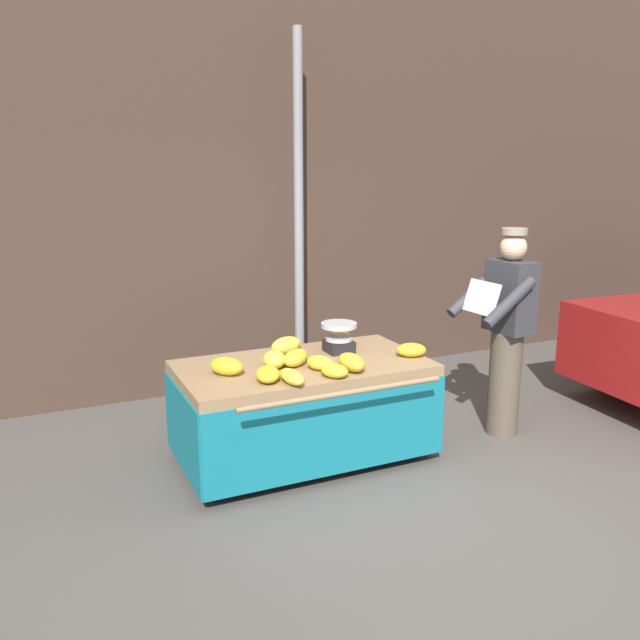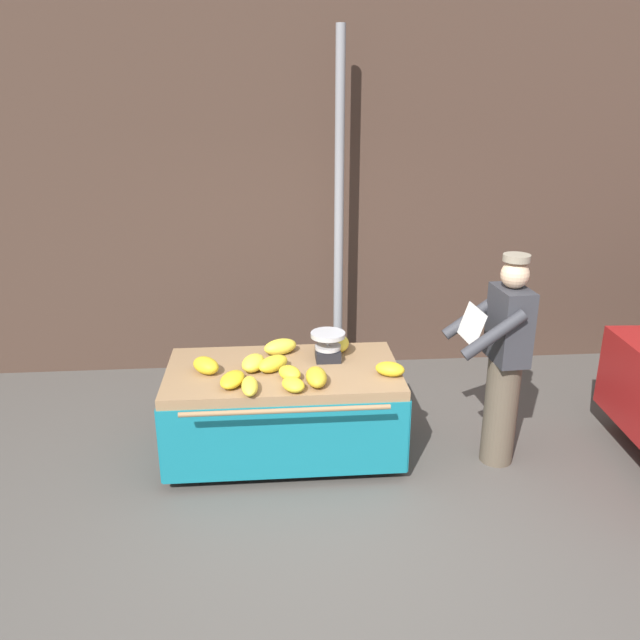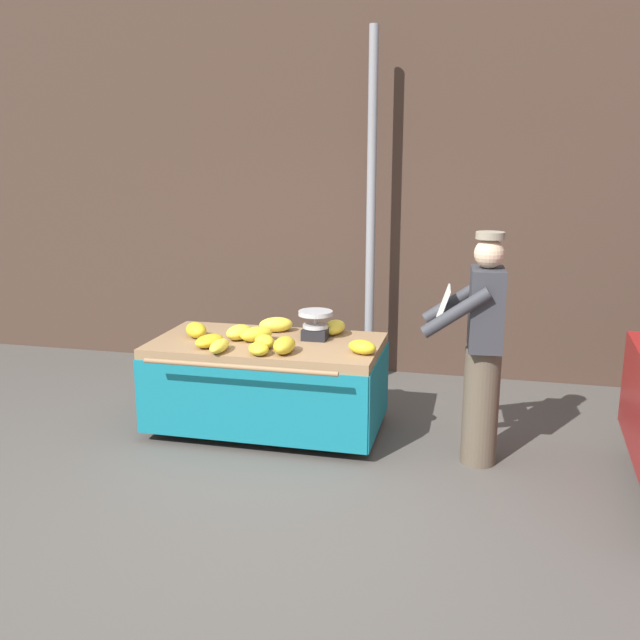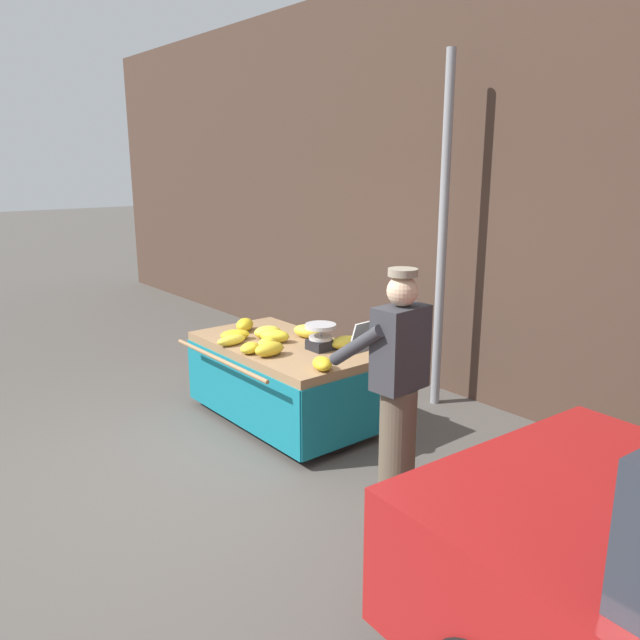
{
  "view_description": "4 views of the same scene",
  "coord_description": "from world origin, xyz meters",
  "px_view_note": "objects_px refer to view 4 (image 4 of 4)",
  "views": [
    {
      "loc": [
        -2.23,
        -3.23,
        2.22
      ],
      "look_at": [
        -0.29,
        0.96,
        1.11
      ],
      "focal_mm": 37.1,
      "sensor_mm": 36.0,
      "label": 1
    },
    {
      "loc": [
        -0.46,
        -3.56,
        2.84
      ],
      "look_at": [
        -0.08,
        1.1,
        1.16
      ],
      "focal_mm": 35.98,
      "sensor_mm": 36.0,
      "label": 2
    },
    {
      "loc": [
        1.3,
        -4.07,
        2.22
      ],
      "look_at": [
        0.11,
        0.94,
        1.0
      ],
      "focal_mm": 38.72,
      "sensor_mm": 36.0,
      "label": 3
    },
    {
      "loc": [
        4.16,
        -2.15,
        2.4
      ],
      "look_at": [
        0.02,
        1.21,
        1.05
      ],
      "focal_mm": 35.13,
      "sensor_mm": 36.0,
      "label": 4
    }
  ],
  "objects_px": {
    "banana_bunch_0": "(245,325)",
    "weighing_scale": "(321,337)",
    "banana_bunch_5": "(231,340)",
    "banana_bunch_10": "(269,349)",
    "vendor_person": "(397,388)",
    "street_pole": "(443,237)",
    "banana_bunch_6": "(308,331)",
    "banana_bunch_1": "(235,335)",
    "banana_cart": "(283,365)",
    "banana_bunch_2": "(250,348)",
    "banana_bunch_7": "(268,332)",
    "banana_bunch_3": "(267,343)",
    "banana_bunch_4": "(322,364)",
    "banana_bunch_8": "(275,336)",
    "banana_bunch_9": "(345,342)"
  },
  "relations": [
    {
      "from": "banana_bunch_7",
      "to": "weighing_scale",
      "type": "bearing_deg",
      "value": 14.77
    },
    {
      "from": "banana_bunch_2",
      "to": "banana_bunch_5",
      "type": "height_order",
      "value": "banana_bunch_2"
    },
    {
      "from": "banana_cart",
      "to": "banana_bunch_2",
      "type": "distance_m",
      "value": 0.48
    },
    {
      "from": "street_pole",
      "to": "banana_bunch_1",
      "type": "height_order",
      "value": "street_pole"
    },
    {
      "from": "banana_bunch_4",
      "to": "banana_bunch_8",
      "type": "bearing_deg",
      "value": 169.84
    },
    {
      "from": "banana_bunch_1",
      "to": "vendor_person",
      "type": "relative_size",
      "value": 0.16
    },
    {
      "from": "street_pole",
      "to": "banana_bunch_0",
      "type": "xyz_separation_m",
      "value": [
        -1.2,
        -1.51,
        -0.87
      ]
    },
    {
      "from": "banana_bunch_10",
      "to": "banana_bunch_3",
      "type": "bearing_deg",
      "value": 150.41
    },
    {
      "from": "banana_bunch_2",
      "to": "banana_bunch_6",
      "type": "height_order",
      "value": "banana_bunch_6"
    },
    {
      "from": "weighing_scale",
      "to": "banana_bunch_9",
      "type": "relative_size",
      "value": 1.03
    },
    {
      "from": "street_pole",
      "to": "banana_bunch_7",
      "type": "relative_size",
      "value": 13.02
    },
    {
      "from": "street_pole",
      "to": "banana_bunch_8",
      "type": "xyz_separation_m",
      "value": [
        -0.67,
        -1.51,
        -0.87
      ]
    },
    {
      "from": "banana_bunch_6",
      "to": "vendor_person",
      "type": "height_order",
      "value": "vendor_person"
    },
    {
      "from": "banana_bunch_4",
      "to": "banana_bunch_5",
      "type": "height_order",
      "value": "banana_bunch_4"
    },
    {
      "from": "banana_bunch_0",
      "to": "weighing_scale",
      "type": "bearing_deg",
      "value": 10.72
    },
    {
      "from": "banana_bunch_5",
      "to": "banana_bunch_3",
      "type": "bearing_deg",
      "value": 32.83
    },
    {
      "from": "street_pole",
      "to": "banana_bunch_7",
      "type": "bearing_deg",
      "value": -119.26
    },
    {
      "from": "banana_bunch_6",
      "to": "banana_cart",
      "type": "bearing_deg",
      "value": -87.73
    },
    {
      "from": "vendor_person",
      "to": "banana_bunch_5",
      "type": "bearing_deg",
      "value": -175.39
    },
    {
      "from": "banana_bunch_6",
      "to": "banana_bunch_10",
      "type": "bearing_deg",
      "value": -67.7
    },
    {
      "from": "banana_bunch_0",
      "to": "vendor_person",
      "type": "bearing_deg",
      "value": -5.14
    },
    {
      "from": "banana_bunch_4",
      "to": "banana_bunch_6",
      "type": "distance_m",
      "value": 0.97
    },
    {
      "from": "weighing_scale",
      "to": "banana_bunch_7",
      "type": "height_order",
      "value": "weighing_scale"
    },
    {
      "from": "vendor_person",
      "to": "banana_bunch_9",
      "type": "bearing_deg",
      "value": 154.55
    },
    {
      "from": "banana_bunch_5",
      "to": "banana_bunch_9",
      "type": "bearing_deg",
      "value": 44.82
    },
    {
      "from": "banana_cart",
      "to": "banana_bunch_5",
      "type": "height_order",
      "value": "banana_bunch_5"
    },
    {
      "from": "weighing_scale",
      "to": "banana_bunch_1",
      "type": "relative_size",
      "value": 1.01
    },
    {
      "from": "banana_bunch_5",
      "to": "banana_bunch_10",
      "type": "height_order",
      "value": "banana_bunch_10"
    },
    {
      "from": "weighing_scale",
      "to": "banana_bunch_4",
      "type": "bearing_deg",
      "value": -37.76
    },
    {
      "from": "banana_bunch_9",
      "to": "banana_cart",
      "type": "bearing_deg",
      "value": -145.28
    },
    {
      "from": "street_pole",
      "to": "banana_bunch_6",
      "type": "distance_m",
      "value": 1.58
    },
    {
      "from": "banana_bunch_1",
      "to": "banana_bunch_3",
      "type": "xyz_separation_m",
      "value": [
        0.43,
        0.07,
        0.0
      ]
    },
    {
      "from": "banana_bunch_6",
      "to": "banana_bunch_10",
      "type": "distance_m",
      "value": 0.67
    },
    {
      "from": "weighing_scale",
      "to": "banana_bunch_2",
      "type": "distance_m",
      "value": 0.63
    },
    {
      "from": "banana_bunch_4",
      "to": "banana_bunch_5",
      "type": "xyz_separation_m",
      "value": [
        -1.07,
        -0.2,
        -0.01
      ]
    },
    {
      "from": "banana_bunch_0",
      "to": "banana_bunch_10",
      "type": "distance_m",
      "value": 0.88
    },
    {
      "from": "banana_bunch_3",
      "to": "banana_bunch_9",
      "type": "height_order",
      "value": "banana_bunch_9"
    },
    {
      "from": "banana_bunch_0",
      "to": "banana_bunch_6",
      "type": "height_order",
      "value": "same"
    },
    {
      "from": "banana_bunch_4",
      "to": "banana_bunch_5",
      "type": "distance_m",
      "value": 1.09
    },
    {
      "from": "street_pole",
      "to": "vendor_person",
      "type": "height_order",
      "value": "street_pole"
    },
    {
      "from": "street_pole",
      "to": "banana_bunch_0",
      "type": "height_order",
      "value": "street_pole"
    },
    {
      "from": "banana_cart",
      "to": "street_pole",
      "type": "bearing_deg",
      "value": 67.88
    },
    {
      "from": "street_pole",
      "to": "vendor_person",
      "type": "relative_size",
      "value": 1.98
    },
    {
      "from": "banana_bunch_3",
      "to": "banana_bunch_7",
      "type": "distance_m",
      "value": 0.34
    },
    {
      "from": "banana_bunch_1",
      "to": "banana_bunch_3",
      "type": "distance_m",
      "value": 0.43
    },
    {
      "from": "weighing_scale",
      "to": "banana_bunch_10",
      "type": "relative_size",
      "value": 0.99
    },
    {
      "from": "banana_bunch_10",
      "to": "banana_bunch_5",
      "type": "bearing_deg",
      "value": -170.5
    },
    {
      "from": "banana_cart",
      "to": "banana_bunch_3",
      "type": "relative_size",
      "value": 8.92
    },
    {
      "from": "banana_bunch_8",
      "to": "banana_bunch_9",
      "type": "xyz_separation_m",
      "value": [
        0.56,
        0.37,
        -0.0
      ]
    },
    {
      "from": "banana_bunch_4",
      "to": "vendor_person",
      "type": "bearing_deg",
      "value": -2.85
    }
  ]
}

